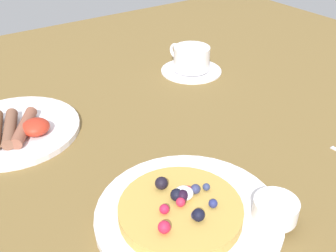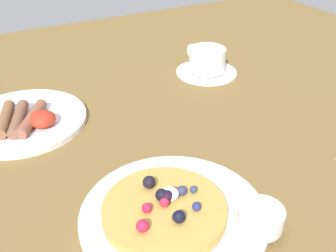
{
  "view_description": "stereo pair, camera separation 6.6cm",
  "coord_description": "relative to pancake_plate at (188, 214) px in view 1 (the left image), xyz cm",
  "views": [
    {
      "loc": [
        -28.46,
        -46.0,
        39.6
      ],
      "look_at": [
        3.55,
        0.4,
        4.0
      ],
      "focal_mm": 42.58,
      "sensor_mm": 36.0,
      "label": 1
    },
    {
      "loc": [
        -22.79,
        -49.44,
        39.6
      ],
      "look_at": [
        3.55,
        0.4,
        4.0
      ],
      "focal_mm": 42.58,
      "sensor_mm": 36.0,
      "label": 2
    }
  ],
  "objects": [
    {
      "name": "ground_plane",
      "position": [
        3.91,
        15.28,
        -2.12
      ],
      "size": [
        177.39,
        148.07,
        3.0
      ],
      "primitive_type": "cube",
      "color": "brown"
    },
    {
      "name": "pancake_plate",
      "position": [
        0.0,
        0.0,
        0.0
      ],
      "size": [
        25.38,
        25.38,
        1.24
      ],
      "primitive_type": "cylinder",
      "color": "white",
      "rests_on": "ground_plane"
    },
    {
      "name": "pancake_with_berries",
      "position": [
        -1.31,
        0.05,
        1.64
      ],
      "size": [
        16.52,
        16.52,
        3.54
      ],
      "color": "#BD9443",
      "rests_on": "pancake_plate"
    },
    {
      "name": "syrup_ramekin",
      "position": [
        8.69,
        -7.29,
        2.04
      ],
      "size": [
        5.95,
        5.95,
        2.75
      ],
      "color": "white",
      "rests_on": "pancake_plate"
    },
    {
      "name": "breakfast_plate",
      "position": [
        -13.2,
        35.05,
        -0.07
      ],
      "size": [
        23.62,
        23.62,
        1.09
      ],
      "primitive_type": "cylinder",
      "color": "white",
      "rests_on": "ground_plane"
    },
    {
      "name": "fried_breakfast",
      "position": [
        -13.57,
        32.83,
        1.51
      ],
      "size": [
        13.42,
        12.63,
        2.87
      ],
      "color": "brown",
      "rests_on": "breakfast_plate"
    },
    {
      "name": "coffee_saucer",
      "position": [
        29.47,
        37.86,
        -0.25
      ],
      "size": [
        14.32,
        14.32,
        0.73
      ],
      "primitive_type": "cylinder",
      "color": "white",
      "rests_on": "ground_plane"
    },
    {
      "name": "coffee_cup",
      "position": [
        29.45,
        38.0,
        2.87
      ],
      "size": [
        8.46,
        11.32,
        5.32
      ],
      "color": "white",
      "rests_on": "coffee_saucer"
    }
  ]
}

